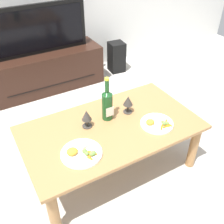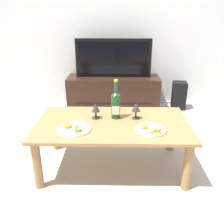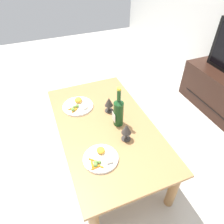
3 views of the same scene
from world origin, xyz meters
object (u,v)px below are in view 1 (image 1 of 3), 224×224
object	(u,v)px
floor_speaker	(117,57)
wine_bottle	(107,104)
dining_table	(111,133)
dinner_plate_right	(157,123)
goblet_left	(87,116)
tv_screen	(40,29)
goblet_right	(128,102)
dinner_plate_left	(81,153)
tv_stand	(47,70)

from	to	relation	value
floor_speaker	wine_bottle	world-z (taller)	wine_bottle
dining_table	dinner_plate_right	distance (m)	0.35
dining_table	goblet_left	size ratio (longest dim) A/B	9.18
tv_screen	goblet_left	bearing A→B (deg)	-95.49
goblet_right	dinner_plate_left	xyz separation A→B (m)	(-0.51, -0.24, -0.09)
floor_speaker	dinner_plate_right	bearing A→B (deg)	-105.49
floor_speaker	wine_bottle	size ratio (longest dim) A/B	1.13
tv_stand	dinner_plate_right	xyz separation A→B (m)	(0.32, -1.65, 0.22)
wine_bottle	goblet_right	distance (m)	0.18
tv_screen	dinner_plate_left	size ratio (longest dim) A/B	3.81
wine_bottle	dinner_plate_left	xyz separation A→B (m)	(-0.33, -0.25, -0.12)
tv_screen	tv_stand	bearing A→B (deg)	90.00
dining_table	goblet_left	world-z (taller)	goblet_left
dining_table	floor_speaker	world-z (taller)	dining_table
dinner_plate_left	tv_screen	bearing A→B (deg)	79.96
tv_stand	tv_screen	world-z (taller)	tv_screen
dinner_plate_left	floor_speaker	bearing A→B (deg)	52.71
tv_screen	floor_speaker	xyz separation A→B (m)	(0.94, -0.03, -0.52)
dining_table	floor_speaker	bearing A→B (deg)	57.80
dining_table	wine_bottle	bearing A→B (deg)	75.81
dining_table	wine_bottle	world-z (taller)	wine_bottle
wine_bottle	dinner_plate_right	size ratio (longest dim) A/B	1.42
dining_table	dinner_plate_left	xyz separation A→B (m)	(-0.31, -0.15, 0.08)
goblet_right	dinner_plate_left	distance (m)	0.57
tv_screen	wine_bottle	distance (m)	1.41
goblet_left	goblet_right	distance (m)	0.35
goblet_left	goblet_right	world-z (taller)	goblet_right
dining_table	goblet_right	size ratio (longest dim) A/B	8.79
tv_stand	floor_speaker	bearing A→B (deg)	-1.92
goblet_left	dinner_plate_right	world-z (taller)	goblet_left
wine_bottle	goblet_left	world-z (taller)	wine_bottle
goblet_right	floor_speaker	bearing A→B (deg)	62.33
goblet_left	dinner_plate_right	size ratio (longest dim) A/B	0.58
dining_table	wine_bottle	distance (m)	0.23
dinner_plate_left	dinner_plate_right	xyz separation A→B (m)	(0.61, -0.00, -0.00)
tv_screen	dinner_plate_right	xyz separation A→B (m)	(0.32, -1.65, -0.27)
dinner_plate_right	dining_table	bearing A→B (deg)	154.08
floor_speaker	goblet_left	world-z (taller)	goblet_left
goblet_left	dinner_plate_left	world-z (taller)	goblet_left
dining_table	dinner_plate_right	bearing A→B (deg)	-25.92
dining_table	floor_speaker	size ratio (longest dim) A/B	3.31
goblet_left	wine_bottle	bearing A→B (deg)	3.79
floor_speaker	tv_screen	bearing A→B (deg)	-176.31
floor_speaker	dinner_plate_right	world-z (taller)	dinner_plate_right
tv_screen	goblet_left	world-z (taller)	tv_screen
tv_stand	goblet_left	world-z (taller)	goblet_left
tv_stand	goblet_right	distance (m)	1.46
goblet_left	dinner_plate_left	bearing A→B (deg)	-123.28
tv_stand	tv_screen	xyz separation A→B (m)	(0.00, -0.00, 0.49)
wine_bottle	goblet_right	world-z (taller)	wine_bottle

